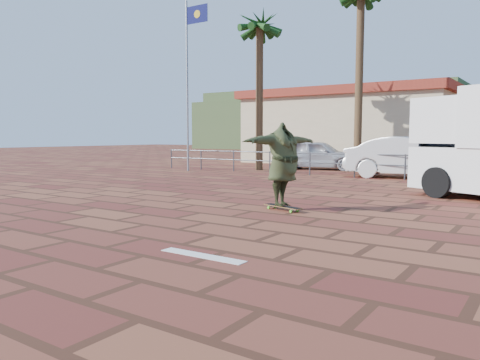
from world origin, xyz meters
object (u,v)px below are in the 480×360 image
skateboarder (283,164)px  car_silver (318,155)px  car_white (410,157)px  longboard (283,207)px

skateboarder → car_silver: skateboarder is taller
skateboarder → car_white: (0.25, 10.00, -0.22)m
skateboarder → car_silver: size_ratio=0.53×
longboard → car_white: car_white is taller
longboard → car_silver: 13.43m
longboard → car_white: size_ratio=0.21×
skateboarder → car_silver: (-4.89, 12.49, -0.31)m
longboard → car_white: bearing=105.3°
longboard → car_white: (0.25, 10.00, 0.75)m
car_silver → car_white: bearing=-128.5°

